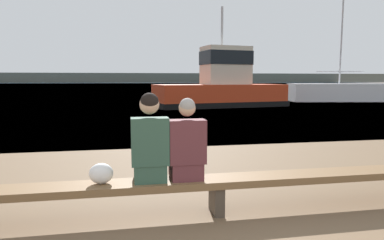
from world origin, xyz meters
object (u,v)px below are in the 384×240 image
Objects in this scene: moored_sailboat at (344,92)px; person_left at (150,143)px; bench_main at (217,184)px; tugboat_red at (221,88)px; person_right at (187,146)px; shopping_bag at (101,174)px.

person_left is at bearing 150.67° from moored_sailboat.
bench_main is at bearing 152.13° from moored_sailboat.
tugboat_red reaches higher than bench_main.
person_right is (-0.37, 0.02, 0.47)m from bench_main.
moored_sailboat reaches higher than bench_main.
moored_sailboat reaches higher than tugboat_red.
person_right reaches higher than shopping_bag.
tugboat_red is at bearing 73.22° from person_right.
person_right is 1.03m from shopping_bag.
person_left is at bearing 152.18° from tugboat_red.
tugboat_red reaches higher than shopping_bag.
bench_main is at bearing 154.77° from tugboat_red.
bench_main is 0.95m from person_left.
bench_main is at bearing -0.88° from person_left.
shopping_bag is 25.29m from moored_sailboat.
shopping_bag is at bearing 179.91° from person_right.
person_right is at bearing -0.09° from shopping_bag.
shopping_bag is (-0.99, 0.00, -0.28)m from person_right.
shopping_bag is (-0.56, 0.01, -0.33)m from person_left.
bench_main is 7.50× the size of person_left.
person_left is 0.43m from person_right.
moored_sailboat is (16.30, 19.34, 0.12)m from shopping_bag.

